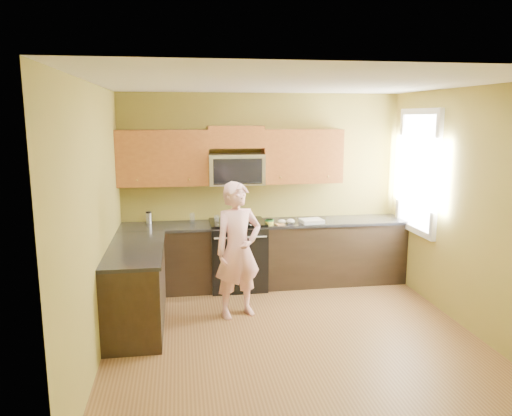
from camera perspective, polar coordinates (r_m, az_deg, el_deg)
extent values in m
plane|color=brown|center=(5.55, 4.28, -14.74)|extent=(4.00, 4.00, 0.00)
plane|color=white|center=(5.02, 4.72, 14.32)|extent=(4.00, 4.00, 0.00)
plane|color=olive|center=(7.05, 0.72, 2.29)|extent=(4.00, 0.00, 4.00)
plane|color=olive|center=(3.27, 12.71, -7.92)|extent=(4.00, 0.00, 4.00)
plane|color=olive|center=(5.05, -18.19, -1.62)|extent=(0.00, 4.00, 4.00)
plane|color=olive|center=(5.90, 23.72, -0.26)|extent=(0.00, 4.00, 4.00)
cube|color=black|center=(6.95, 1.12, -5.51)|extent=(4.00, 0.60, 0.88)
cube|color=black|center=(5.83, -13.80, -9.06)|extent=(0.60, 1.60, 0.88)
cube|color=black|center=(6.83, 1.15, -1.83)|extent=(4.00, 0.62, 0.04)
cube|color=black|center=(5.69, -13.90, -4.69)|extent=(0.62, 1.60, 0.04)
cube|color=#935221|center=(6.76, -2.41, 8.31)|extent=(0.76, 0.33, 0.30)
imported|color=pink|center=(5.81, -2.11, -4.93)|extent=(0.69, 0.57, 1.63)
cube|color=#B27F47|center=(6.65, 2.79, -1.93)|extent=(0.13, 0.13, 0.01)
ellipsoid|color=silver|center=(6.73, 3.04, -1.60)|extent=(0.12, 0.13, 0.06)
ellipsoid|color=silver|center=(6.73, 4.06, -1.57)|extent=(0.15, 0.16, 0.07)
cube|color=white|center=(6.82, 6.52, -1.52)|extent=(0.33, 0.27, 0.05)
cylinder|color=silver|center=(6.91, -7.47, -1.08)|extent=(0.08, 0.08, 0.12)
cylinder|color=silver|center=(6.73, -4.61, -1.35)|extent=(0.09, 0.09, 0.12)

